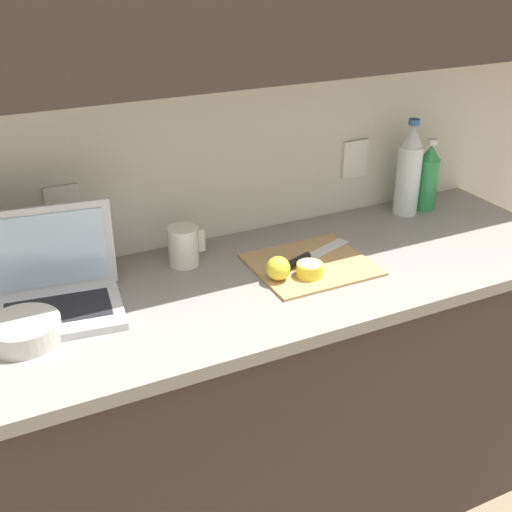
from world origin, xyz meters
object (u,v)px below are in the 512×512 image
object	(u,v)px
laptop	(55,287)
bowl_white	(24,331)
measuring_cup	(184,246)
lemon_half_cut	(310,269)
cutting_board	(311,265)
knife	(304,258)
bottle_green_soda	(409,171)
bottle_oil_tall	(428,178)
lemon_whole_beside	(278,268)

from	to	relation	value
laptop	bowl_white	xyz separation A→B (m)	(-0.09, -0.11, -0.03)
measuring_cup	lemon_half_cut	bearing A→B (deg)	-39.78
laptop	bowl_white	world-z (taller)	laptop
cutting_board	knife	bearing A→B (deg)	121.92
cutting_board	lemon_half_cut	bearing A→B (deg)	-123.30
laptop	lemon_half_cut	distance (m)	0.65
bottle_green_soda	bottle_oil_tall	world-z (taller)	bottle_green_soda
knife	bottle_oil_tall	size ratio (longest dim) A/B	1.13
lemon_half_cut	bottle_green_soda	world-z (taller)	bottle_green_soda
cutting_board	bowl_white	distance (m)	0.77
laptop	bottle_oil_tall	distance (m)	1.24
bottle_green_soda	measuring_cup	world-z (taller)	bottle_green_soda
bowl_white	cutting_board	bearing A→B (deg)	2.31
laptop	bottle_oil_tall	xyz separation A→B (m)	(1.23, 0.11, 0.05)
lemon_half_cut	bowl_white	bearing A→B (deg)	177.71
laptop	cutting_board	distance (m)	0.68
laptop	bowl_white	bearing A→B (deg)	-121.84
laptop	knife	distance (m)	0.67
cutting_board	lemon_whole_beside	distance (m)	0.14
lemon_half_cut	cutting_board	bearing A→B (deg)	56.70
laptop	bottle_green_soda	world-z (taller)	bottle_green_soda
lemon_whole_beside	measuring_cup	size ratio (longest dim) A/B	0.58
lemon_half_cut	measuring_cup	world-z (taller)	measuring_cup
bowl_white	bottle_green_soda	bearing A→B (deg)	10.25
laptop	measuring_cup	size ratio (longest dim) A/B	3.04
knife	lemon_half_cut	size ratio (longest dim) A/B	3.78
lemon_whole_beside	laptop	bearing A→B (deg)	167.34
laptop	measuring_cup	distance (m)	0.37
lemon_whole_beside	bottle_green_soda	size ratio (longest dim) A/B	0.21
cutting_board	lemon_half_cut	world-z (taller)	lemon_half_cut
knife	bottle_oil_tall	world-z (taller)	bottle_oil_tall
measuring_cup	bowl_white	bearing A→B (deg)	-156.67
bottle_green_soda	bottle_oil_tall	xyz separation A→B (m)	(0.08, 0.00, -0.04)
cutting_board	measuring_cup	distance (m)	0.36
bottle_green_soda	measuring_cup	distance (m)	0.79
laptop	cutting_board	world-z (taller)	laptop
lemon_whole_beside	bottle_green_soda	distance (m)	0.65
measuring_cup	bowl_white	xyz separation A→B (m)	(-0.46, -0.20, -0.03)
knife	laptop	bearing A→B (deg)	154.65
lemon_half_cut	bowl_white	xyz separation A→B (m)	(-0.73, 0.03, -0.00)
knife	bottle_green_soda	world-z (taller)	bottle_green_soda
lemon_half_cut	lemon_whole_beside	world-z (taller)	lemon_whole_beside
knife	bowl_white	world-z (taller)	bowl_white
knife	lemon_whole_beside	size ratio (longest dim) A/B	4.18
cutting_board	knife	distance (m)	0.03
knife	bottle_green_soda	xyz separation A→B (m)	(0.48, 0.17, 0.13)
lemon_half_cut	bottle_green_soda	distance (m)	0.58
bowl_white	lemon_whole_beside	bearing A→B (deg)	-0.83
bowl_white	measuring_cup	bearing A→B (deg)	23.33
measuring_cup	cutting_board	bearing A→B (deg)	-28.07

